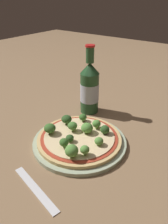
# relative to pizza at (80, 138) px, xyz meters

# --- Properties ---
(ground_plane) EXTENTS (3.00, 3.00, 0.00)m
(ground_plane) POSITION_rel_pizza_xyz_m (-0.00, -0.01, -0.02)
(ground_plane) COLOR #846647
(plate) EXTENTS (0.27, 0.27, 0.01)m
(plate) POSITION_rel_pizza_xyz_m (-0.00, -0.00, -0.01)
(plate) COLOR #A3B293
(plate) RESTS_ON ground_plane
(pizza) EXTENTS (0.24, 0.24, 0.01)m
(pizza) POSITION_rel_pizza_xyz_m (0.00, 0.00, 0.00)
(pizza) COLOR tan
(pizza) RESTS_ON plate
(broccoli_floret_0) EXTENTS (0.03, 0.03, 0.03)m
(broccoli_floret_0) POSITION_rel_pizza_xyz_m (0.01, 0.03, 0.02)
(broccoli_floret_0) COLOR #7A9E5B
(broccoli_floret_0) RESTS_ON pizza
(broccoli_floret_1) EXTENTS (0.03, 0.03, 0.03)m
(broccoli_floret_1) POSITION_rel_pizza_xyz_m (-0.04, 0.08, 0.02)
(broccoli_floret_1) COLOR #7A9E5B
(broccoli_floret_1) RESTS_ON pizza
(broccoli_floret_2) EXTENTS (0.02, 0.02, 0.02)m
(broccoli_floret_2) POSITION_rel_pizza_xyz_m (-0.04, 0.01, 0.02)
(broccoli_floret_2) COLOR #7A9E5B
(broccoli_floret_2) RESTS_ON pizza
(broccoli_floret_3) EXTENTS (0.02, 0.02, 0.03)m
(broccoli_floret_3) POSITION_rel_pizza_xyz_m (-0.07, 0.00, 0.02)
(broccoli_floret_3) COLOR #7A9E5B
(broccoli_floret_3) RESTS_ON pizza
(broccoli_floret_4) EXTENTS (0.03, 0.03, 0.03)m
(broccoli_floret_4) POSITION_rel_pizza_xyz_m (0.05, -0.05, 0.02)
(broccoli_floret_4) COLOR #7A9E5B
(broccoli_floret_4) RESTS_ON pizza
(broccoli_floret_5) EXTENTS (0.02, 0.02, 0.03)m
(broccoli_floret_5) POSITION_rel_pizza_xyz_m (0.07, 0.04, 0.02)
(broccoli_floret_5) COLOR #7A9E5B
(broccoli_floret_5) RESTS_ON pizza
(broccoli_floret_6) EXTENTS (0.02, 0.02, 0.03)m
(broccoli_floret_6) POSITION_rel_pizza_xyz_m (-0.06, -0.06, 0.02)
(broccoli_floret_6) COLOR #7A9E5B
(broccoli_floret_6) RESTS_ON pizza
(broccoli_floret_7) EXTENTS (0.02, 0.02, 0.02)m
(broccoli_floret_7) POSITION_rel_pizza_xyz_m (-0.00, -0.07, 0.02)
(broccoli_floret_7) COLOR #7A9E5B
(broccoli_floret_7) RESTS_ON pizza
(broccoli_floret_8) EXTENTS (0.03, 0.03, 0.03)m
(broccoli_floret_8) POSITION_rel_pizza_xyz_m (0.03, -0.01, 0.02)
(broccoli_floret_8) COLOR #7A9E5B
(broccoli_floret_8) RESTS_ON pizza
(broccoli_floret_9) EXTENTS (0.03, 0.03, 0.03)m
(broccoli_floret_9) POSITION_rel_pizza_xyz_m (0.03, 0.07, 0.02)
(broccoli_floret_9) COLOR #7A9E5B
(broccoli_floret_9) RESTS_ON pizza
(broccoli_floret_10) EXTENTS (0.03, 0.03, 0.04)m
(broccoli_floret_10) POSITION_rel_pizza_xyz_m (-0.08, -0.04, 0.03)
(broccoli_floret_10) COLOR #7A9E5B
(broccoli_floret_10) RESTS_ON pizza
(broccoli_floret_11) EXTENTS (0.03, 0.03, 0.03)m
(broccoli_floret_11) POSITION_rel_pizza_xyz_m (0.06, -0.02, 0.02)
(broccoli_floret_11) COLOR #7A9E5B
(broccoli_floret_11) RESTS_ON pizza
(beer_bottle) EXTENTS (0.07, 0.07, 0.24)m
(beer_bottle) POSITION_rel_pizza_xyz_m (0.18, 0.09, 0.07)
(beer_bottle) COLOR #234C28
(beer_bottle) RESTS_ON ground_plane
(fork) EXTENTS (0.05, 0.17, 0.00)m
(fork) POSITION_rel_pizza_xyz_m (-0.19, -0.02, -0.02)
(fork) COLOR silver
(fork) RESTS_ON ground_plane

